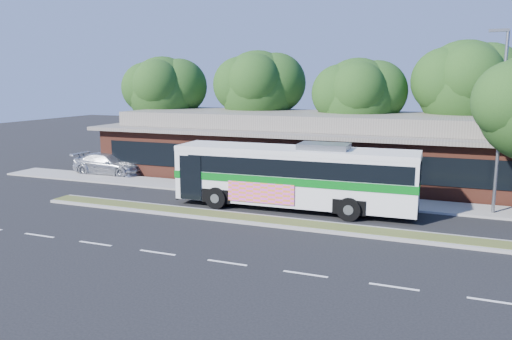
# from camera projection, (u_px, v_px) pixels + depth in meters

# --- Properties ---
(ground) EXTENTS (120.00, 120.00, 0.00)m
(ground) POSITION_uv_depth(u_px,v_px,m) (273.00, 227.00, 23.03)
(ground) COLOR black
(ground) RESTS_ON ground
(median_strip) EXTENTS (26.00, 1.10, 0.15)m
(median_strip) POSITION_uv_depth(u_px,v_px,m) (277.00, 222.00, 23.56)
(median_strip) COLOR #435222
(median_strip) RESTS_ON ground
(sidewalk) EXTENTS (44.00, 2.60, 0.12)m
(sidewalk) POSITION_uv_depth(u_px,v_px,m) (310.00, 196.00, 28.88)
(sidewalk) COLOR gray
(sidewalk) RESTS_ON ground
(parking_lot) EXTENTS (14.00, 12.00, 0.01)m
(parking_lot) POSITION_uv_depth(u_px,v_px,m) (98.00, 168.00, 38.69)
(parking_lot) COLOR black
(parking_lot) RESTS_ON ground
(plaza_building) EXTENTS (33.20, 11.20, 4.45)m
(plaza_building) POSITION_uv_depth(u_px,v_px,m) (336.00, 147.00, 34.55)
(plaza_building) COLOR brown
(plaza_building) RESTS_ON ground
(lamp_post) EXTENTS (0.93, 0.18, 9.07)m
(lamp_post) POSITION_uv_depth(u_px,v_px,m) (500.00, 117.00, 24.20)
(lamp_post) COLOR slate
(lamp_post) RESTS_ON ground
(tree_bg_a) EXTENTS (6.47, 5.80, 8.63)m
(tree_bg_a) POSITION_uv_depth(u_px,v_px,m) (168.00, 90.00, 41.13)
(tree_bg_a) COLOR black
(tree_bg_a) RESTS_ON ground
(tree_bg_b) EXTENTS (6.69, 6.00, 9.00)m
(tree_bg_b) POSITION_uv_depth(u_px,v_px,m) (263.00, 87.00, 39.10)
(tree_bg_b) COLOR black
(tree_bg_b) RESTS_ON ground
(tree_bg_c) EXTENTS (6.24, 5.60, 8.26)m
(tree_bg_c) POSITION_uv_depth(u_px,v_px,m) (363.00, 96.00, 35.39)
(tree_bg_c) COLOR black
(tree_bg_c) RESTS_ON ground
(tree_bg_d) EXTENTS (6.91, 6.20, 9.37)m
(tree_bg_d) POSITION_uv_depth(u_px,v_px,m) (471.00, 84.00, 33.63)
(tree_bg_d) COLOR black
(tree_bg_d) RESTS_ON ground
(transit_bus) EXTENTS (12.65, 3.23, 3.53)m
(transit_bus) POSITION_uv_depth(u_px,v_px,m) (295.00, 172.00, 25.89)
(transit_bus) COLOR silver
(transit_bus) RESTS_ON ground
(sedan) EXTENTS (5.37, 2.23, 1.55)m
(sedan) POSITION_uv_depth(u_px,v_px,m) (109.00, 164.00, 35.70)
(sedan) COLOR #B5B8BD
(sedan) RESTS_ON ground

